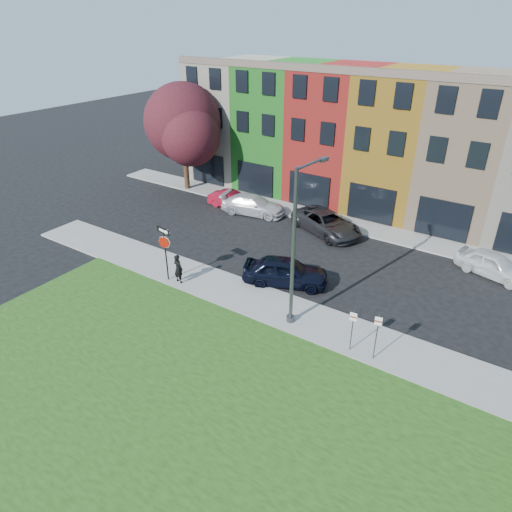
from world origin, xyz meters
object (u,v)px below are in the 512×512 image
Objects in this scene: sedan_near at (286,271)px; street_lamp at (296,249)px; man at (178,269)px; stop_sign at (164,243)px.

street_lamp is (2.12, -2.86, 3.27)m from sedan_near.
man is 6.01m from sedan_near.
street_lamp reaches higher than man.
sedan_near is at bearing 41.12° from stop_sign.
stop_sign is 1.61m from man.
stop_sign is 0.41× the size of street_lamp.
sedan_near is 0.65× the size of street_lamp.
sedan_near is (5.00, 3.33, -0.17)m from man.
man is at bearing 22.66° from stop_sign.
street_lamp is (7.12, 0.46, 3.09)m from man.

